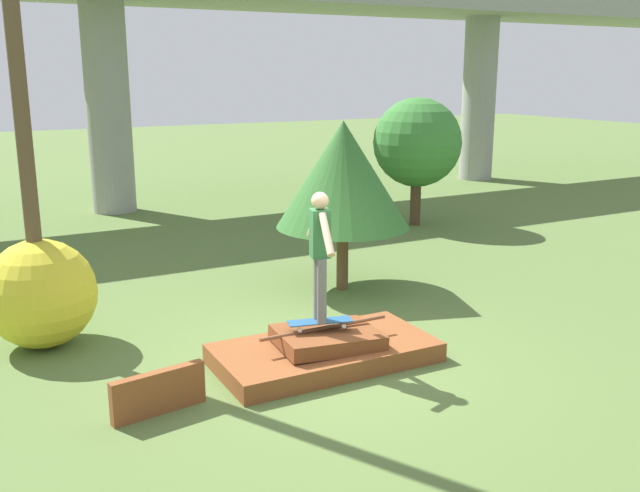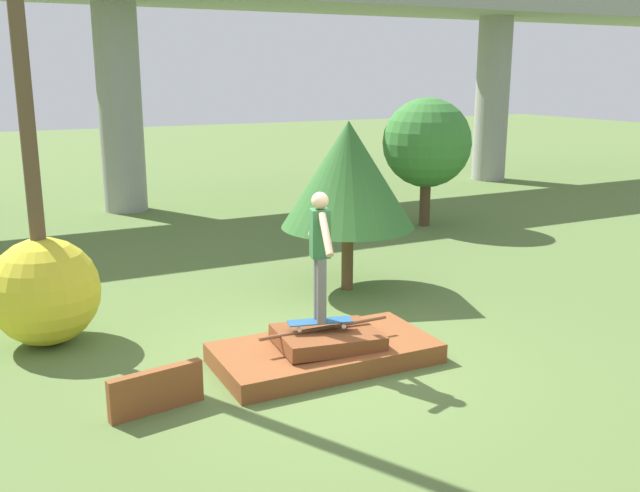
% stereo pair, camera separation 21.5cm
% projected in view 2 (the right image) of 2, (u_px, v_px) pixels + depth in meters
% --- Properties ---
extents(ground_plane, '(80.00, 80.00, 0.00)m').
position_uv_depth(ground_plane, '(325.00, 362.00, 8.95)').
color(ground_plane, '#567038').
extents(scrap_pile, '(2.75, 1.44, 0.48)m').
position_uv_depth(scrap_pile, '(325.00, 350.00, 8.90)').
color(scrap_pile, brown).
rests_on(scrap_pile, ground_plane).
extents(scrap_plank_loose, '(1.05, 0.27, 0.47)m').
position_uv_depth(scrap_plank_loose, '(156.00, 391.00, 7.60)').
color(scrap_plank_loose, brown).
rests_on(scrap_plank_loose, ground_plane).
extents(skateboard, '(0.83, 0.41, 0.09)m').
position_uv_depth(skateboard, '(320.00, 322.00, 8.77)').
color(skateboard, '#23517F').
rests_on(skateboard, scrap_pile).
extents(skater, '(0.35, 1.08, 1.60)m').
position_uv_depth(skater, '(320.00, 248.00, 8.54)').
color(skater, slate).
rests_on(skater, skateboard).
extents(highway_overpass, '(44.00, 3.72, 5.88)m').
position_uv_depth(highway_overpass, '(113.00, 7.00, 17.54)').
color(highway_overpass, gray).
rests_on(highway_overpass, ground_plane).
extents(tree_behind_left, '(2.19, 2.19, 2.80)m').
position_uv_depth(tree_behind_left, '(348.00, 175.00, 11.50)').
color(tree_behind_left, brown).
rests_on(tree_behind_left, ground_plane).
extents(tree_behind_right, '(2.06, 2.06, 2.98)m').
position_uv_depth(tree_behind_right, '(427.00, 143.00, 16.45)').
color(tree_behind_right, '#4C3823').
rests_on(tree_behind_right, ground_plane).
extents(bush_yellow_flowering, '(1.44, 1.44, 1.44)m').
position_uv_depth(bush_yellow_flowering, '(45.00, 291.00, 9.41)').
color(bush_yellow_flowering, gold).
rests_on(bush_yellow_flowering, ground_plane).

